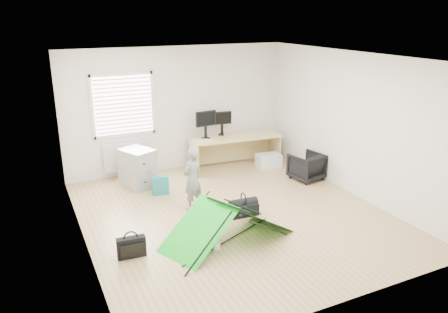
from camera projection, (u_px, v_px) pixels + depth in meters
name	position (u px, v px, depth m)	size (l,w,h in m)	color
ground	(234.00, 214.00, 7.64)	(5.50, 5.50, 0.00)	tan
back_wall	(178.00, 109.00, 9.57)	(5.00, 0.02, 2.70)	silver
window	(123.00, 105.00, 8.99)	(1.20, 0.06, 1.20)	silver
radiator	(127.00, 156.00, 9.30)	(1.00, 0.12, 0.60)	silver
desk	(236.00, 152.00, 9.92)	(2.07, 0.66, 0.71)	tan
filing_cabinet	(138.00, 168.00, 8.79)	(0.50, 0.66, 0.77)	#9FA2A4
monitor_left	(206.00, 129.00, 9.57)	(0.48, 0.11, 0.46)	black
monitor_right	(222.00, 126.00, 9.89)	(0.42, 0.09, 0.40)	black
keyboard	(203.00, 140.00, 9.50)	(0.47, 0.16, 0.02)	beige
thermos	(225.00, 132.00, 9.74)	(0.06, 0.06, 0.23)	#B9676E
office_chair	(307.00, 166.00, 9.17)	(0.61, 0.63, 0.57)	black
person	(192.00, 179.00, 7.68)	(0.42, 0.28, 1.15)	slate
kite	(228.00, 223.00, 6.66)	(1.97, 0.86, 0.61)	#12C521
storage_crate	(268.00, 160.00, 9.96)	(0.53, 0.37, 0.30)	white
tote_bag	(160.00, 185.00, 8.44)	(0.31, 0.14, 0.37)	#1C777A
laptop_bag	(131.00, 247.00, 6.27)	(0.41, 0.12, 0.31)	black
white_box	(215.00, 246.00, 6.51)	(0.10, 0.10, 0.10)	silver
duffel_bag	(243.00, 209.00, 7.59)	(0.50, 0.25, 0.22)	black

